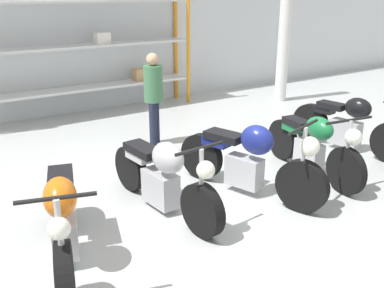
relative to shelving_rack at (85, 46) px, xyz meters
The scene contains 10 objects.
ground_plane 5.10m from the shelving_rack, 93.48° to the right, with size 30.00×30.00×0.00m, color #B2B7B7.
back_wall 0.58m from the shelving_rack, 128.82° to the left, with size 30.00×0.08×3.60m.
shelving_rack is the anchor object (origin of this frame).
support_pillar 4.59m from the shelving_rack, 17.51° to the right, with size 0.28×0.28×3.60m.
motorcycle_orange 5.60m from the shelving_rack, 113.19° to the right, with size 0.90×2.14×1.07m.
motorcycle_silver 4.84m from the shelving_rack, 100.20° to the right, with size 0.63×2.11×1.02m.
motorcycle_blue 5.00m from the shelving_rack, 86.17° to the right, with size 0.94×2.14×1.08m.
motorcycle_green 5.24m from the shelving_rack, 73.11° to the right, with size 0.73×2.02×1.02m.
motorcycle_black 5.45m from the shelving_rack, 58.53° to the right, with size 0.74×2.13×1.04m.
person_browsing 2.55m from the shelving_rack, 84.35° to the right, with size 0.45×0.45×1.58m.
Camera 1 is at (-2.84, -3.88, 2.54)m, focal length 40.00 mm.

